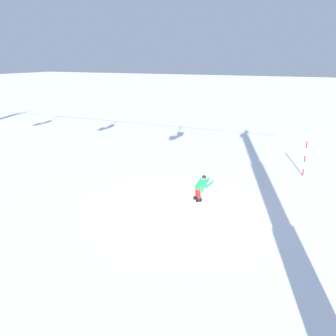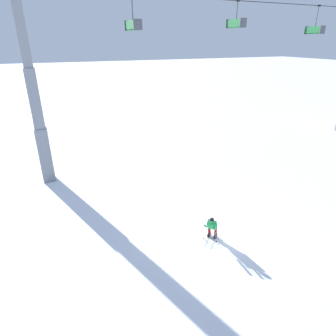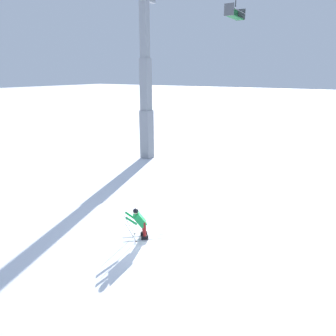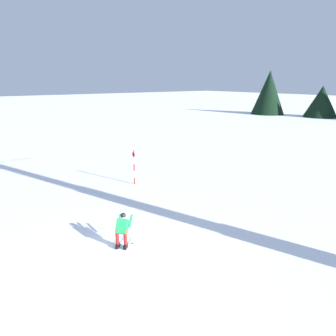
% 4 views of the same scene
% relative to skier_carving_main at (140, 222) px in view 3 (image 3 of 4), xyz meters
% --- Properties ---
extents(ground_plane, '(260.00, 260.00, 0.00)m').
position_rel_skier_carving_main_xyz_m(ground_plane, '(0.63, 1.12, -0.74)').
color(ground_plane, white).
extents(skier_carving_main, '(1.58, 1.52, 1.44)m').
position_rel_skier_carving_main_xyz_m(skier_carving_main, '(0.00, 0.00, 0.00)').
color(skier_carving_main, white).
rests_on(skier_carving_main, ground_plane).
extents(lift_tower_near, '(0.79, 2.52, 11.69)m').
position_rel_skier_carving_main_xyz_m(lift_tower_near, '(-6.92, 10.11, 4.10)').
color(lift_tower_near, gray).
rests_on(lift_tower_near, ground_plane).
extents(chairlift_seat_nearest, '(0.61, 2.00, 2.11)m').
position_rel_skier_carving_main_xyz_m(chairlift_seat_nearest, '(-0.41, 10.11, 9.07)').
color(chairlift_seat_nearest, black).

